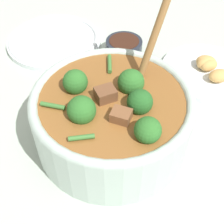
{
  "coord_description": "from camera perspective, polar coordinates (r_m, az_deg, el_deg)",
  "views": [
    {
      "loc": [
        0.16,
        -0.31,
        0.44
      ],
      "look_at": [
        0.0,
        0.0,
        0.07
      ],
      "focal_mm": 50.0,
      "sensor_mm": 36.0,
      "label": 1
    }
  ],
  "objects": [
    {
      "name": "condiment_bowl",
      "position": [
        0.73,
        2.19,
        11.72
      ],
      "size": [
        0.08,
        0.08,
        0.04
      ],
      "color": "#232833",
      "rests_on": "ground_plane"
    },
    {
      "name": "food_plate",
      "position": [
        0.71,
        16.91,
        7.27
      ],
      "size": [
        0.19,
        0.19,
        0.04
      ],
      "color": "white",
      "rests_on": "ground_plane"
    },
    {
      "name": "ground_plane",
      "position": [
        0.56,
        0.0,
        -4.86
      ],
      "size": [
        4.0,
        4.0,
        0.0
      ],
      "primitive_type": "plane",
      "color": "#ADBCAD"
    },
    {
      "name": "empty_plate",
      "position": [
        0.79,
        -10.51,
        12.82
      ],
      "size": [
        0.23,
        0.23,
        0.02
      ],
      "color": "white",
      "rests_on": "ground_plane"
    },
    {
      "name": "stew_bowl",
      "position": [
        0.52,
        0.03,
        -0.6
      ],
      "size": [
        0.26,
        0.29,
        0.3
      ],
      "color": "#B2C6BC",
      "rests_on": "ground_plane"
    }
  ]
}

